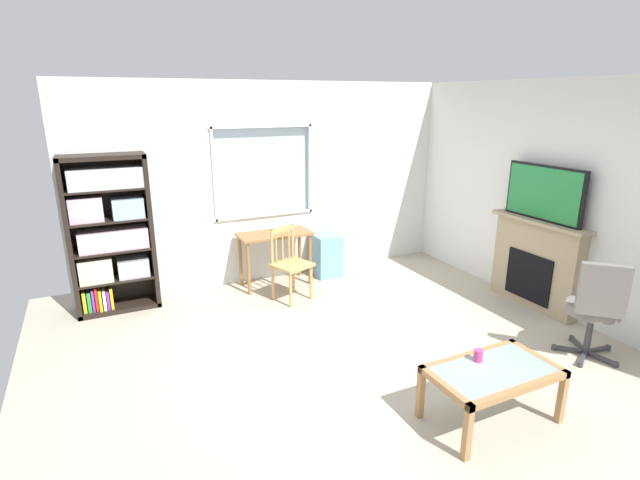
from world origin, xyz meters
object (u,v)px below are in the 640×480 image
desk_under_window (275,242)px  wooden_chair (290,263)px  coffee_table (493,377)px  tv (544,193)px  plastic_drawer_unit (326,255)px  fireplace (536,263)px  bookshelf (109,231)px  sippy_cup (478,355)px  office_chair (596,305)px

desk_under_window → wooden_chair: size_ratio=1.05×
coffee_table → wooden_chair: bearing=100.1°
desk_under_window → tv: tv is taller
plastic_drawer_unit → fireplace: 2.67m
bookshelf → wooden_chair: bearing=-17.8°
sippy_cup → bookshelf: bearing=126.2°
tv → coffee_table: 2.64m
tv → wooden_chair: bearing=150.2°
bookshelf → fireplace: size_ratio=1.47×
bookshelf → tv: bookshelf is taller
fireplace → plastic_drawer_unit: bearing=131.2°
fireplace → tv: size_ratio=1.23×
wooden_chair → fireplace: 2.91m
wooden_chair → sippy_cup: wooden_chair is taller
plastic_drawer_unit → tv: tv is taller
desk_under_window → plastic_drawer_unit: desk_under_window is taller
fireplace → coffee_table: (-2.03, -1.39, -0.16)m
office_chair → plastic_drawer_unit: bearing=111.7°
tv → office_chair: bearing=-113.8°
fireplace → tv: 0.84m
desk_under_window → coffee_table: (0.50, -3.34, -0.22)m
plastic_drawer_unit → fireplace: size_ratio=0.48×
bookshelf → office_chair: bookshelf is taller
fireplace → coffee_table: bearing=-145.6°
desk_under_window → coffee_table: bearing=-81.5°
plastic_drawer_unit → desk_under_window: bearing=-176.3°
plastic_drawer_unit → sippy_cup: plastic_drawer_unit is taller
desk_under_window → plastic_drawer_unit: (0.77, 0.05, -0.30)m
plastic_drawer_unit → sippy_cup: (-0.29, -3.25, 0.19)m
wooden_chair → plastic_drawer_unit: (0.77, 0.57, -0.17)m
fireplace → coffee_table: size_ratio=1.25×
office_chair → sippy_cup: 1.54m
desk_under_window → wooden_chair: wooden_chair is taller
tv → coffee_table: tv is taller
coffee_table → sippy_cup: sippy_cup is taller
wooden_chair → office_chair: (2.01, -2.56, 0.09)m
bookshelf → wooden_chair: bookshelf is taller
bookshelf → wooden_chair: (1.94, -0.62, -0.49)m
tv → office_chair: 1.47m
bookshelf → wooden_chair: 2.09m
coffee_table → fireplace: bearing=34.4°
tv → sippy_cup: tv is taller
office_chair → sippy_cup: size_ratio=11.11×
plastic_drawer_unit → office_chair: (1.24, -3.13, 0.26)m
bookshelf → sippy_cup: bearing=-53.8°
desk_under_window → fireplace: size_ratio=0.77×
desk_under_window → fireplace: bearing=-37.7°
desk_under_window → fireplace: 3.19m
bookshelf → office_chair: size_ratio=1.81×
fireplace → office_chair: bearing=-114.6°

